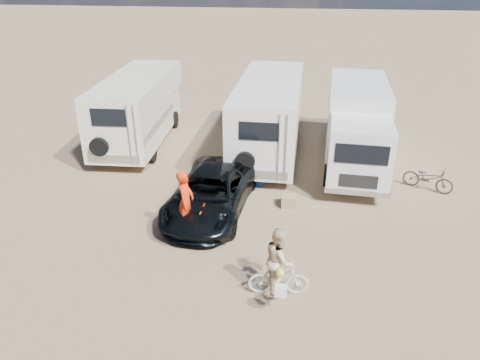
# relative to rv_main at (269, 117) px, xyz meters

# --- Properties ---
(ground) EXTENTS (140.00, 140.00, 0.00)m
(ground) POSITION_rel_rv_main_xyz_m (-0.38, -7.33, -1.55)
(ground) COLOR #917556
(ground) RESTS_ON ground
(rv_main) EXTENTS (2.66, 7.63, 3.11)m
(rv_main) POSITION_rel_rv_main_xyz_m (0.00, 0.00, 0.00)
(rv_main) COLOR white
(rv_main) RESTS_ON ground
(rv_left) EXTENTS (2.67, 7.16, 2.99)m
(rv_left) POSITION_rel_rv_main_xyz_m (-5.81, 0.36, -0.06)
(rv_left) COLOR silver
(rv_left) RESTS_ON ground
(box_truck) EXTENTS (2.73, 7.35, 3.11)m
(box_truck) POSITION_rel_rv_main_xyz_m (3.54, -0.87, 0.00)
(box_truck) COLOR silver
(box_truck) RESTS_ON ground
(dark_suv) EXTENTS (2.74, 5.19, 1.39)m
(dark_suv) POSITION_rel_rv_main_xyz_m (-1.48, -5.39, -0.86)
(dark_suv) COLOR black
(dark_suv) RESTS_ON ground
(bike_man) EXTENTS (1.85, 0.67, 0.97)m
(bike_man) POSITION_rel_rv_main_xyz_m (-1.94, -6.89, -1.07)
(bike_man) COLOR #E03400
(bike_man) RESTS_ON ground
(bike_woman) EXTENTS (1.56, 0.58, 0.91)m
(bike_woman) POSITION_rel_rv_main_xyz_m (0.94, -9.23, -1.10)
(bike_woman) COLOR beige
(bike_woman) RESTS_ON ground
(rider_man) EXTENTS (0.48, 0.72, 1.94)m
(rider_man) POSITION_rel_rv_main_xyz_m (-1.94, -6.89, -0.58)
(rider_man) COLOR red
(rider_man) RESTS_ON ground
(rider_woman) EXTENTS (0.74, 0.90, 1.74)m
(rider_woman) POSITION_rel_rv_main_xyz_m (0.94, -9.23, -0.69)
(rider_woman) COLOR #D5B38A
(rider_woman) RESTS_ON ground
(bike_parked) EXTENTS (1.85, 1.33, 0.93)m
(bike_parked) POSITION_rel_rv_main_xyz_m (5.99, -2.85, -1.09)
(bike_parked) COLOR #2A2C29
(bike_parked) RESTS_ON ground
(cooler) EXTENTS (0.68, 0.58, 0.46)m
(cooler) POSITION_rel_rv_main_xyz_m (-0.16, -3.17, -1.33)
(cooler) COLOR navy
(cooler) RESTS_ON ground
(crate) EXTENTS (0.53, 0.53, 0.40)m
(crate) POSITION_rel_rv_main_xyz_m (1.06, -4.72, -1.35)
(crate) COLOR olive
(crate) RESTS_ON ground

